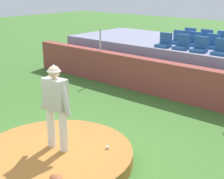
% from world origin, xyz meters
% --- Properties ---
extents(ground_plane, '(60.00, 60.00, 0.00)m').
position_xyz_m(ground_plane, '(0.00, 0.00, 0.00)').
color(ground_plane, '#3E702B').
extents(pitchers_mound, '(3.28, 3.28, 0.28)m').
position_xyz_m(pitchers_mound, '(0.00, 0.00, 0.14)').
color(pitchers_mound, '#AF6E30').
rests_on(pitchers_mound, ground_plane).
extents(pitcher, '(0.82, 0.31, 1.83)m').
position_xyz_m(pitcher, '(-0.03, 0.11, 1.34)').
color(pitcher, silver).
rests_on(pitcher, pitchers_mound).
extents(baseball, '(0.07, 0.07, 0.07)m').
position_xyz_m(baseball, '(0.78, 0.77, 0.32)').
color(baseball, white).
rests_on(baseball, pitchers_mound).
extents(fielding_glove, '(0.32, 0.23, 0.11)m').
position_xyz_m(fielding_glove, '(0.91, -0.72, 0.33)').
color(fielding_glove, brown).
rests_on(fielding_glove, pitchers_mound).
extents(brick_barrier, '(13.73, 0.40, 1.18)m').
position_xyz_m(brick_barrier, '(0.00, 5.19, 0.59)').
color(brick_barrier, '#96423B').
rests_on(brick_barrier, ground_plane).
extents(fence_post_left, '(0.06, 0.06, 0.83)m').
position_xyz_m(fence_post_left, '(-3.53, 5.19, 1.60)').
color(fence_post_left, silver).
rests_on(fence_post_left, brick_barrier).
extents(bleacher_platform, '(12.24, 3.80, 1.43)m').
position_xyz_m(bleacher_platform, '(0.00, 7.70, 0.72)').
color(bleacher_platform, gray).
rests_on(bleacher_platform, ground_plane).
extents(stadium_chair_0, '(0.48, 0.44, 0.50)m').
position_xyz_m(stadium_chair_0, '(-1.41, 6.32, 1.59)').
color(stadium_chair_0, '#285794').
rests_on(stadium_chair_0, bleacher_platform).
extents(stadium_chair_1, '(0.48, 0.44, 0.50)m').
position_xyz_m(stadium_chair_1, '(-0.70, 6.36, 1.59)').
color(stadium_chair_1, '#285794').
rests_on(stadium_chair_1, bleacher_platform).
extents(stadium_chair_2, '(0.48, 0.44, 0.50)m').
position_xyz_m(stadium_chair_2, '(-0.01, 6.33, 1.59)').
color(stadium_chair_2, '#285794').
rests_on(stadium_chair_2, bleacher_platform).
extents(stadium_chair_3, '(0.48, 0.44, 0.50)m').
position_xyz_m(stadium_chair_3, '(0.72, 6.35, 1.59)').
color(stadium_chair_3, '#285794').
rests_on(stadium_chair_3, bleacher_platform).
extents(stadium_chair_5, '(0.48, 0.44, 0.50)m').
position_xyz_m(stadium_chair_5, '(-1.38, 7.23, 1.59)').
color(stadium_chair_5, '#285794').
rests_on(stadium_chair_5, bleacher_platform).
extents(stadium_chair_6, '(0.48, 0.44, 0.50)m').
position_xyz_m(stadium_chair_6, '(-0.72, 7.24, 1.59)').
color(stadium_chair_6, '#285794').
rests_on(stadium_chair_6, bleacher_platform).
extents(stadium_chair_7, '(0.48, 0.44, 0.50)m').
position_xyz_m(stadium_chair_7, '(0.00, 7.21, 1.59)').
color(stadium_chair_7, '#285794').
rests_on(stadium_chair_7, bleacher_platform).
extents(stadium_chair_10, '(0.48, 0.44, 0.50)m').
position_xyz_m(stadium_chair_10, '(-1.42, 8.15, 1.59)').
color(stadium_chair_10, '#285794').
rests_on(stadium_chair_10, bleacher_platform).
extents(stadium_chair_11, '(0.48, 0.44, 0.50)m').
position_xyz_m(stadium_chair_11, '(-0.69, 8.13, 1.59)').
color(stadium_chair_11, '#285794').
rests_on(stadium_chair_11, bleacher_platform).
extents(stadium_chair_12, '(0.48, 0.44, 0.50)m').
position_xyz_m(stadium_chair_12, '(-0.01, 8.12, 1.59)').
color(stadium_chair_12, '#285794').
rests_on(stadium_chair_12, bleacher_platform).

